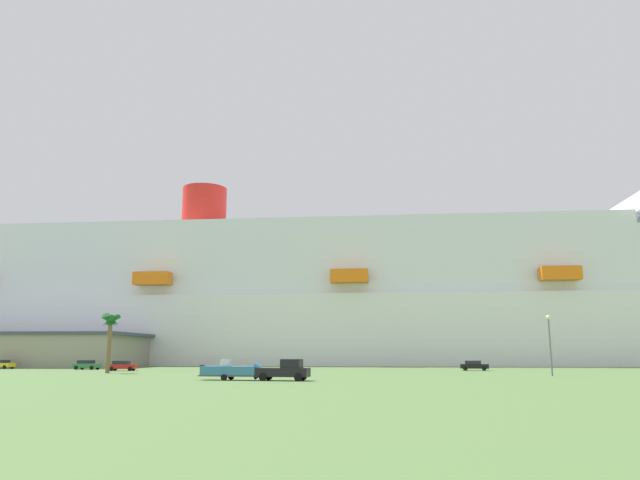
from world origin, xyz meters
The scene contains 11 objects.
ground_plane centered at (0.00, 30.00, 0.00)m, with size 600.00×600.00×0.00m, color #4C6B38.
cruise_ship centered at (15.62, 60.91, 13.99)m, with size 291.27×35.47×50.16m.
terminal_building centered at (-58.05, 33.92, 3.38)m, with size 57.21×23.61×6.72m.
pickup_truck centered at (8.91, -18.07, 1.04)m, with size 5.79×2.78×2.20m.
small_boat_on_trailer centered at (3.68, -17.47, 0.96)m, with size 8.37×2.71×2.15m.
palm_tree centered at (-19.82, 1.71, 6.71)m, with size 2.98×2.92×8.41m.
street_lamp centered at (39.99, -2.23, 4.95)m, with size 0.56×0.56×7.54m.
parked_car_yellow_taxi centered at (-49.05, 21.16, 0.83)m, with size 4.67×2.58×1.58m.
parked_car_red_hatchback centered at (-22.40, 12.20, 0.83)m, with size 4.60×2.55×1.58m.
parked_car_green_wagon centered at (-31.45, 18.18, 0.83)m, with size 4.61×2.35×1.58m.
parked_car_black_coupe centered at (33.67, 19.47, 0.83)m, with size 4.70×2.66×1.58m.
Camera 1 is at (19.28, -80.10, 2.88)m, focal length 33.16 mm.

